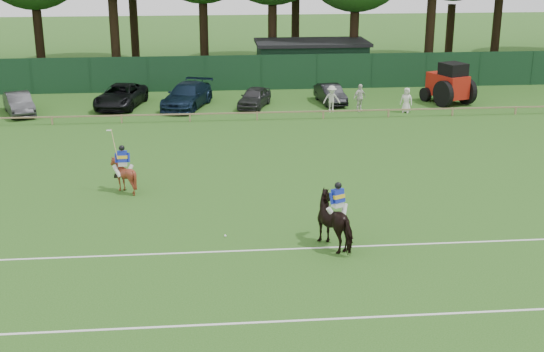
{
  "coord_description": "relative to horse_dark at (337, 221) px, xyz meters",
  "views": [
    {
      "loc": [
        -2.03,
        -24.24,
        10.41
      ],
      "look_at": [
        0.5,
        3.0,
        1.4
      ],
      "focal_mm": 48.0,
      "sensor_mm": 36.0,
      "label": 1
    }
  ],
  "objects": [
    {
      "name": "rider_chestnut",
      "position": [
        -8.07,
        6.56,
        0.49
      ],
      "size": [
        0.94,
        0.57,
        2.05
      ],
      "rotation": [
        0.0,
        0.0,
        3.16
      ],
      "color": "silver",
      "rests_on": "ground"
    },
    {
      "name": "horse_chestnut",
      "position": [
        -8.07,
        6.58,
        -0.2
      ],
      "size": [
        1.21,
        1.35,
        1.46
      ],
      "primitive_type": "imported",
      "rotation": [
        0.0,
        0.0,
        3.16
      ],
      "color": "maroon",
      "rests_on": "ground"
    },
    {
      "name": "tree_row",
      "position": [
        -0.44,
        35.86,
        -0.93
      ],
      "size": [
        96.0,
        12.0,
        21.0
      ],
      "primitive_type": null,
      "color": "#26561C",
      "rests_on": "ground"
    },
    {
      "name": "horse_dark",
      "position": [
        0.0,
        0.0,
        0.0
      ],
      "size": [
        1.94,
        2.42,
        1.86
      ],
      "primitive_type": "imported",
      "rotation": [
        0.0,
        0.0,
        3.64
      ],
      "color": "black",
      "rests_on": "ground"
    },
    {
      "name": "pitch_rail",
      "position": [
        -2.44,
        18.86,
        -0.49
      ],
      "size": [
        62.1,
        0.1,
        0.5
      ],
      "color": "#997F5B",
      "rests_on": "ground"
    },
    {
      "name": "utility_shed",
      "position": [
        3.56,
        30.86,
        0.61
      ],
      "size": [
        8.4,
        4.4,
        3.04
      ],
      "color": "#14331E",
      "rests_on": "ground"
    },
    {
      "name": "rider_dark",
      "position": [
        0.01,
        -0.01,
        0.8
      ],
      "size": [
        0.88,
        0.61,
        1.41
      ],
      "rotation": [
        0.0,
        0.0,
        3.64
      ],
      "color": "silver",
      "rests_on": "ground"
    },
    {
      "name": "spectator_right",
      "position": [
        7.97,
        20.01,
        -0.16
      ],
      "size": [
        0.9,
        0.8,
        1.55
      ],
      "primitive_type": "imported",
      "rotation": [
        0.0,
        0.0,
        -0.5
      ],
      "color": "silver",
      "rests_on": "ground"
    },
    {
      "name": "perimeter_fence",
      "position": [
        -2.44,
        27.86,
        0.32
      ],
      "size": [
        92.08,
        0.08,
        2.5
      ],
      "color": "#14351E",
      "rests_on": "ground"
    },
    {
      "name": "spectator_mid",
      "position": [
        5.12,
        20.57,
        -0.07
      ],
      "size": [
        1.08,
        0.91,
        1.73
      ],
      "primitive_type": "imported",
      "rotation": [
        0.0,
        0.0,
        0.59
      ],
      "color": "silver",
      "rests_on": "ground"
    },
    {
      "name": "spectator_left",
      "position": [
        3.34,
        20.52,
        -0.1
      ],
      "size": [
        1.09,
        0.64,
        1.66
      ],
      "primitive_type": "imported",
      "rotation": [
        0.0,
        0.0,
        0.02
      ],
      "color": "beige",
      "rests_on": "ground"
    },
    {
      "name": "ground",
      "position": [
        -2.44,
        0.86,
        -0.93
      ],
      "size": [
        160.0,
        160.0,
        0.0
      ],
      "primitive_type": "plane",
      "color": "#1E4C14",
      "rests_on": "ground"
    },
    {
      "name": "tractor",
      "position": [
        11.39,
        22.2,
        0.35
      ],
      "size": [
        3.17,
        3.78,
        2.71
      ],
      "rotation": [
        0.0,
        0.0,
        0.37
      ],
      "color": "#AD1B10",
      "rests_on": "ground"
    },
    {
      "name": "polo_ball",
      "position": [
        -3.9,
        1.17,
        -0.89
      ],
      "size": [
        0.09,
        0.09,
        0.09
      ],
      "primitive_type": "sphere",
      "color": "silver",
      "rests_on": "ground"
    },
    {
      "name": "pitch_lines",
      "position": [
        -2.44,
        -2.64,
        -0.93
      ],
      "size": [
        60.0,
        5.1,
        0.01
      ],
      "color": "silver",
      "rests_on": "ground"
    },
    {
      "name": "sedan_navy",
      "position": [
        -5.65,
        22.66,
        -0.16
      ],
      "size": [
        3.74,
        5.72,
        1.54
      ],
      "primitive_type": "imported",
      "rotation": [
        0.0,
        0.0,
        -0.33
      ],
      "color": "#101E32",
      "rests_on": "ground"
    },
    {
      "name": "estate_black",
      "position": [
        3.7,
        23.02,
        -0.31
      ],
      "size": [
        1.76,
        3.88,
        1.24
      ],
      "primitive_type": "imported",
      "rotation": [
        0.0,
        0.0,
        0.12
      ],
      "color": "black",
      "rests_on": "ground"
    },
    {
      "name": "suv_black",
      "position": [
        -9.9,
        23.16,
        -0.21
      ],
      "size": [
        3.41,
        5.56,
        1.44
      ],
      "primitive_type": "imported",
      "rotation": [
        0.0,
        0.0,
        -0.21
      ],
      "color": "black",
      "rests_on": "ground"
    },
    {
      "name": "hatch_grey",
      "position": [
        -1.35,
        22.42,
        -0.3
      ],
      "size": [
        2.68,
        4.0,
        1.26
      ],
      "primitive_type": "imported",
      "rotation": [
        0.0,
        0.0,
        -0.35
      ],
      "color": "#2E2E31",
      "rests_on": "ground"
    },
    {
      "name": "sedan_grey",
      "position": [
        -15.94,
        21.72,
        -0.27
      ],
      "size": [
        2.8,
        4.27,
        1.33
      ],
      "primitive_type": "imported",
      "rotation": [
        0.0,
        0.0,
        0.38
      ],
      "color": "#2D2E30",
      "rests_on": "ground"
    }
  ]
}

